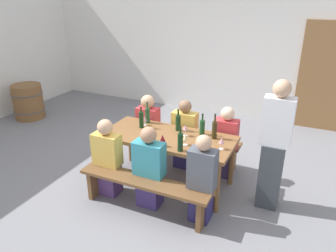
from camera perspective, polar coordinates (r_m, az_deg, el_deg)
ground_plane at (r=4.89m, az=0.00°, el=-9.76°), size 24.00×24.00×0.00m
back_wall at (r=7.26m, az=11.19°, el=14.29°), size 14.00×0.20×3.20m
wooden_door at (r=7.02m, az=25.32°, el=7.66°), size 0.90×0.06×2.10m
tasting_table at (r=4.56m, az=0.00°, el=-2.69°), size 1.83×0.83×0.75m
bench_near at (r=4.17m, az=-4.20°, el=-10.51°), size 1.73×0.30×0.45m
bench_far at (r=5.29m, az=3.25°, el=-2.77°), size 1.73×0.30×0.45m
wine_bottle_0 at (r=4.55m, az=5.95°, el=-0.17°), size 0.07×0.07×0.31m
wine_bottle_1 at (r=4.07m, az=2.15°, el=-2.72°), size 0.07×0.07×0.34m
wine_bottle_2 at (r=4.94m, az=-3.58°, el=1.91°), size 0.07×0.07×0.33m
wine_bottle_3 at (r=4.45m, az=8.07°, el=-0.61°), size 0.07×0.07×0.35m
wine_bottle_4 at (r=4.66m, az=1.77°, el=0.61°), size 0.07×0.07×0.32m
wine_bottle_5 at (r=4.77m, az=-4.66°, el=1.14°), size 0.07×0.07×0.32m
wine_glass_0 at (r=4.85m, az=-4.09°, el=1.24°), size 0.07×0.07×0.14m
wine_glass_1 at (r=4.17m, az=9.29°, el=-2.60°), size 0.08×0.08×0.16m
wine_glass_2 at (r=4.19m, az=-0.95°, el=-2.18°), size 0.08×0.08×0.16m
wine_glass_3 at (r=4.24m, az=3.04°, el=-1.99°), size 0.07×0.07×0.15m
wine_glass_4 at (r=4.49m, az=3.04°, el=-0.30°), size 0.07×0.07×0.17m
seated_guest_near_0 at (r=4.48m, az=-10.43°, el=-5.71°), size 0.37×0.24×1.09m
seated_guest_near_1 at (r=4.19m, az=-3.21°, el=-7.54°), size 0.39×0.24×1.10m
seated_guest_near_2 at (r=3.94m, az=5.90°, el=-9.46°), size 0.33×0.24×1.13m
seated_guest_far_0 at (r=5.33m, az=-3.45°, el=-0.45°), size 0.35×0.24×1.10m
seated_guest_far_1 at (r=5.08m, az=2.89°, el=-1.73°), size 0.38×0.24×1.10m
seated_guest_far_2 at (r=4.90m, az=9.92°, el=-3.03°), size 0.34×0.24×1.09m
standing_host at (r=4.23m, az=17.91°, el=-3.63°), size 0.36×0.24×1.69m
wine_barrel at (r=7.72m, az=-23.12°, el=3.95°), size 0.66×0.66×0.74m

